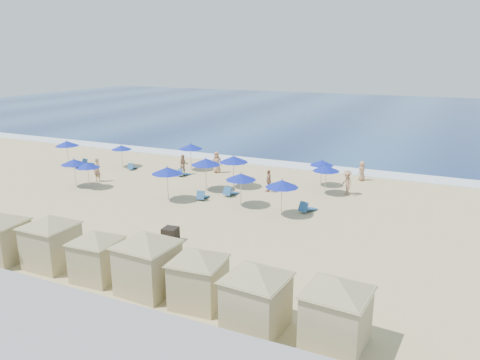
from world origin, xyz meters
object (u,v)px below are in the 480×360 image
cabana_0 (1,231)px  cabana_1 (50,234)px  umbrella_6 (167,170)px  beachgoer_2 (269,181)px  cabana_2 (96,249)px  umbrella_11 (282,184)px  umbrella_7 (234,159)px  trash_bin (170,234)px  cabana_5 (256,289)px  umbrella_2 (121,147)px  beachgoer_5 (362,171)px  umbrella_4 (191,146)px  beachgoer_4 (217,162)px  umbrella_3 (74,162)px  umbrella_9 (322,163)px  cabana_6 (337,304)px  cabana_4 (198,270)px  umbrella_10 (326,168)px  beachgoer_0 (97,170)px  cabana_3 (147,255)px  umbrella_8 (241,177)px  beachgoer_3 (347,182)px  umbrella_5 (206,162)px  beachgoer_1 (183,165)px  umbrella_0 (67,143)px

cabana_0 → cabana_1: cabana_1 is taller
umbrella_6 → beachgoer_2: bearing=41.9°
cabana_0 → cabana_2: cabana_0 is taller
cabana_1 → umbrella_11: (7.43, 11.46, 0.46)m
cabana_1 → umbrella_7: (1.90, 15.99, 0.58)m
trash_bin → cabana_5: bearing=-43.3°
umbrella_2 → beachgoer_5: (20.43, 4.38, -0.97)m
umbrella_4 → beachgoer_4: umbrella_4 is taller
umbrella_7 → beachgoer_5: 10.53m
umbrella_3 → umbrella_9: bearing=25.7°
trash_bin → cabana_6: (10.41, -5.48, 1.22)m
cabana_2 → cabana_4: bearing=0.1°
trash_bin → umbrella_10: 13.41m
beachgoer_0 → umbrella_9: bearing=23.9°
cabana_3 → umbrella_3: 18.56m
umbrella_8 → beachgoer_3: umbrella_8 is taller
umbrella_3 → umbrella_10: (17.89, 6.13, -0.00)m
beachgoer_5 → umbrella_3: bearing=-37.3°
trash_bin → beachgoer_3: (6.69, 12.77, 0.52)m
cabana_5 → cabana_6: size_ratio=1.00×
umbrella_4 → beachgoer_2: umbrella_4 is taller
beachgoer_3 → umbrella_2: bearing=-127.5°
umbrella_2 → umbrella_9: 17.94m
umbrella_6 → beachgoer_5: bearing=44.7°
cabana_6 → beachgoer_5: bearing=98.7°
umbrella_4 → umbrella_7: 6.71m
trash_bin → beachgoer_3: beachgoer_3 is taller
cabana_0 → beachgoer_3: 22.33m
umbrella_9 → beachgoer_5: 3.97m
umbrella_3 → beachgoer_5: 22.48m
trash_bin → beachgoer_0: 14.44m
cabana_0 → umbrella_5: size_ratio=1.71×
umbrella_3 → beachgoer_0: size_ratio=1.18×
cabana_4 → umbrella_11: 11.62m
trash_bin → umbrella_10: umbrella_10 is taller
umbrella_3 → umbrella_2: bearing=97.5°
cabana_4 → umbrella_4: bearing=121.7°
cabana_4 → umbrella_8: cabana_4 is taller
cabana_6 → umbrella_6: (-14.62, 11.61, 0.53)m
beachgoer_1 → beachgoer_5: bearing=-26.4°
trash_bin → cabana_2: bearing=-102.0°
cabana_0 → umbrella_10: size_ratio=1.94×
cabana_4 → beachgoer_5: bearing=84.3°
umbrella_2 → cabana_6: bearing=-37.4°
umbrella_3 → umbrella_4: 9.87m
umbrella_9 → beachgoer_0: size_ratio=1.11×
umbrella_10 → umbrella_11: size_ratio=0.93×
cabana_5 → umbrella_7: bearing=118.4°
umbrella_0 → umbrella_9: bearing=8.4°
beachgoer_5 → beachgoer_0: bearing=-40.8°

